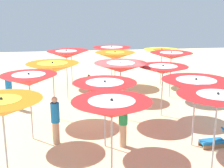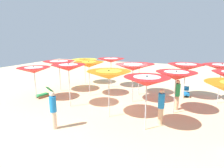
# 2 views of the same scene
# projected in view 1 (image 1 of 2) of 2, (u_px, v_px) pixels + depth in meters

# --- Properties ---
(ground) EXTENTS (40.81, 40.81, 0.04)m
(ground) POSITION_uv_depth(u_px,v_px,m) (111.00, 115.00, 13.32)
(ground) COLOR beige
(beach_umbrella_0) EXTENTS (2.05, 2.05, 2.19)m
(beach_umbrella_0) POSITION_uv_depth(u_px,v_px,m) (71.00, 53.00, 17.89)
(beach_umbrella_0) COLOR #B2B2B7
(beach_umbrella_0) RESTS_ON ground
(beach_umbrella_1) EXTENTS (1.91, 1.91, 2.55)m
(beach_umbrella_1) POSITION_uv_depth(u_px,v_px,m) (66.00, 54.00, 15.08)
(beach_umbrella_1) COLOR #B2B2B7
(beach_umbrella_1) RESTS_ON ground
(beach_umbrella_2) EXTENTS (2.16, 2.16, 2.44)m
(beach_umbrella_2) POSITION_uv_depth(u_px,v_px,m) (53.00, 68.00, 12.44)
(beach_umbrella_2) COLOR #B2B2B7
(beach_umbrella_2) RESTS_ON ground
(beach_umbrella_3) EXTENTS (1.93, 1.93, 2.43)m
(beach_umbrella_3) POSITION_uv_depth(u_px,v_px,m) (29.00, 80.00, 10.40)
(beach_umbrella_3) COLOR #B2B2B7
(beach_umbrella_3) RESTS_ON ground
(beach_umbrella_4) EXTENTS (1.98, 1.98, 2.50)m
(beach_umbrella_4) POSITION_uv_depth(u_px,v_px,m) (2.00, 108.00, 7.38)
(beach_umbrella_4) COLOR #B2B2B7
(beach_umbrella_4) RESTS_ON ground
(beach_umbrella_5) EXTENTS (2.30, 2.30, 2.34)m
(beach_umbrella_5) POSITION_uv_depth(u_px,v_px,m) (112.00, 50.00, 18.07)
(beach_umbrella_5) COLOR #B2B2B7
(beach_umbrella_5) RESTS_ON ground
(beach_umbrella_6) EXTENTS (2.04, 2.04, 2.42)m
(beach_umbrella_6) POSITION_uv_depth(u_px,v_px,m) (115.00, 56.00, 15.51)
(beach_umbrella_6) COLOR #B2B2B7
(beach_umbrella_6) RESTS_ON ground
(beach_umbrella_7) EXTENTS (2.17, 2.17, 2.46)m
(beach_umbrella_7) POSITION_uv_depth(u_px,v_px,m) (121.00, 67.00, 12.42)
(beach_umbrella_7) COLOR #B2B2B7
(beach_umbrella_7) RESTS_ON ground
(beach_umbrella_8) EXTENTS (2.08, 2.08, 2.31)m
(beach_umbrella_8) POSITION_uv_depth(u_px,v_px,m) (105.00, 88.00, 9.85)
(beach_umbrella_8) COLOR #B2B2B7
(beach_umbrella_8) RESTS_ON ground
(beach_umbrella_9) EXTENTS (1.96, 1.96, 2.48)m
(beach_umbrella_9) POSITION_uv_depth(u_px,v_px,m) (112.00, 109.00, 7.34)
(beach_umbrella_9) COLOR #B2B2B7
(beach_umbrella_9) RESTS_ON ground
(beach_umbrella_10) EXTENTS (2.15, 2.15, 2.21)m
(beach_umbrella_10) POSITION_uv_depth(u_px,v_px,m) (162.00, 53.00, 18.06)
(beach_umbrella_10) COLOR #B2B2B7
(beach_umbrella_10) RESTS_ON ground
(beach_umbrella_11) EXTENTS (2.16, 2.16, 2.41)m
(beach_umbrella_11) POSITION_uv_depth(u_px,v_px,m) (171.00, 56.00, 15.47)
(beach_umbrella_11) COLOR #B2B2B7
(beach_umbrella_11) RESTS_ON ground
(beach_umbrella_12) EXTENTS (2.12, 2.12, 2.26)m
(beach_umbrella_12) POSITION_uv_depth(u_px,v_px,m) (163.00, 70.00, 12.79)
(beach_umbrella_12) COLOR #B2B2B7
(beach_umbrella_12) RESTS_ON ground
(beach_umbrella_13) EXTENTS (2.24, 2.24, 2.37)m
(beach_umbrella_13) POSITION_uv_depth(u_px,v_px,m) (196.00, 86.00, 9.90)
(beach_umbrella_13) COLOR #B2B2B7
(beach_umbrella_13) RESTS_ON ground
(beach_umbrella_14) EXTENTS (2.14, 2.14, 2.46)m
(beach_umbrella_14) POSITION_uv_depth(u_px,v_px,m) (218.00, 101.00, 7.91)
(beach_umbrella_14) COLOR #B2B2B7
(beach_umbrella_14) RESTS_ON ground
(lounger_0) EXTENTS (0.44, 1.11, 0.62)m
(lounger_0) POSITION_uv_depth(u_px,v_px,m) (214.00, 141.00, 10.29)
(lounger_0) COLOR olive
(lounger_0) RESTS_ON ground
(lounger_2) EXTENTS (0.63, 1.27, 0.64)m
(lounger_2) POSITION_uv_depth(u_px,v_px,m) (83.00, 81.00, 18.40)
(lounger_2) COLOR olive
(lounger_2) RESTS_ON ground
(beachgoer_0) EXTENTS (0.30, 0.30, 1.70)m
(beachgoer_0) POSITION_uv_depth(u_px,v_px,m) (55.00, 119.00, 10.33)
(beachgoer_0) COLOR #D8A87F
(beachgoer_0) RESTS_ON ground
(beachgoer_1) EXTENTS (0.30, 0.30, 1.72)m
(beachgoer_1) POSITION_uv_depth(u_px,v_px,m) (123.00, 121.00, 10.12)
(beachgoer_1) COLOR #D8A87F
(beachgoer_1) RESTS_ON ground
(beachgoer_2) EXTENTS (0.30, 0.30, 1.70)m
(beachgoer_2) POSITION_uv_depth(u_px,v_px,m) (9.00, 89.00, 14.11)
(beachgoer_2) COLOR beige
(beachgoer_2) RESTS_ON ground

